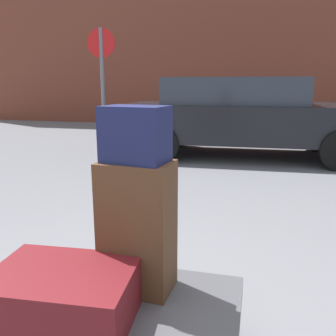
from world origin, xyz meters
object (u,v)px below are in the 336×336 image
at_px(duffel_bag_navy_topmost_pile, 135,134).
at_px(no_parking_sign, 103,79).
at_px(parked_car, 243,115).
at_px(suitcase_brown_rear_right, 137,227).
at_px(luggage_cart, 104,316).
at_px(bollard_kerb_near, 314,124).
at_px(suitcase_maroon_front_left, 64,295).

height_order(duffel_bag_navy_topmost_pile, no_parking_sign, no_parking_sign).
bearing_deg(parked_car, suitcase_brown_rear_right, -92.99).
bearing_deg(parked_car, luggage_cart, -94.14).
relative_size(luggage_cart, no_parking_sign, 0.54).
relative_size(duffel_bag_navy_topmost_pile, bollard_kerb_near, 0.41).
height_order(duffel_bag_navy_topmost_pile, bollard_kerb_near, duffel_bag_navy_topmost_pile).
height_order(luggage_cart, suitcase_maroon_front_left, suitcase_maroon_front_left).
bearing_deg(bollard_kerb_near, suitcase_brown_rear_right, -103.44).
relative_size(duffel_bag_navy_topmost_pile, no_parking_sign, 0.12).
relative_size(luggage_cart, suitcase_brown_rear_right, 1.94).
bearing_deg(suitcase_maroon_front_left, bollard_kerb_near, 71.09).
distance_m(suitcase_brown_rear_right, suitcase_maroon_front_left, 0.43).
bearing_deg(bollard_kerb_near, luggage_cart, -103.95).
distance_m(suitcase_maroon_front_left, bollard_kerb_near, 8.54).
distance_m(duffel_bag_navy_topmost_pile, parked_car, 5.16).
xyz_separation_m(luggage_cart, no_parking_sign, (-2.09, 4.70, 1.13)).
xyz_separation_m(parked_car, no_parking_sign, (-2.47, -0.59, 0.64)).
height_order(suitcase_brown_rear_right, bollard_kerb_near, suitcase_brown_rear_right).
relative_size(bollard_kerb_near, no_parking_sign, 0.30).
height_order(luggage_cart, bollard_kerb_near, bollard_kerb_near).
distance_m(duffel_bag_navy_topmost_pile, no_parking_sign, 5.06).
xyz_separation_m(suitcase_maroon_front_left, parked_car, (0.49, 5.44, 0.31)).
height_order(suitcase_maroon_front_left, parked_car, parked_car).
bearing_deg(duffel_bag_navy_topmost_pile, suitcase_maroon_front_left, -118.57).
bearing_deg(luggage_cart, suitcase_brown_rear_right, 54.21).
xyz_separation_m(duffel_bag_navy_topmost_pile, bollard_kerb_near, (1.90, 7.97, -0.75)).
height_order(suitcase_maroon_front_left, duffel_bag_navy_topmost_pile, duffel_bag_navy_topmost_pile).
bearing_deg(suitcase_brown_rear_right, duffel_bag_navy_topmost_pile, 66.96).
bearing_deg(luggage_cart, bollard_kerb_near, 76.05).
height_order(luggage_cart, parked_car, parked_car).
bearing_deg(suitcase_maroon_front_left, suitcase_brown_rear_right, 48.68).
relative_size(suitcase_brown_rear_right, duffel_bag_navy_topmost_pile, 2.24).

